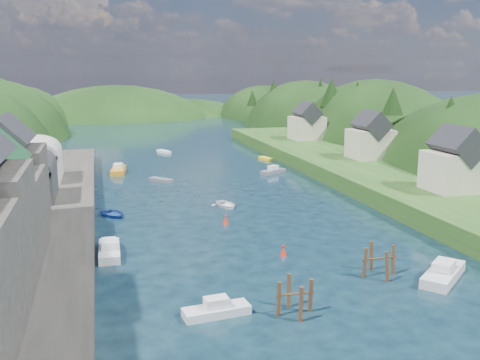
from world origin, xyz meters
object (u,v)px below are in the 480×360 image
object	(u,v)px
piling_cluster_near	(295,301)
channel_buoy_near	(283,251)
piling_cluster_far	(379,264)
channel_buoy_far	(226,220)

from	to	relation	value
piling_cluster_near	channel_buoy_near	size ratio (longest dim) A/B	2.95
piling_cluster_near	piling_cluster_far	distance (m)	11.09
channel_buoy_far	channel_buoy_near	bearing A→B (deg)	-76.54
piling_cluster_far	channel_buoy_far	bearing A→B (deg)	115.97
piling_cluster_near	channel_buoy_near	xyz separation A→B (m)	(3.44, 12.14, -0.57)
piling_cluster_far	channel_buoy_far	distance (m)	21.14
piling_cluster_far	channel_buoy_far	size ratio (longest dim) A/B	3.03
piling_cluster_near	piling_cluster_far	xyz separation A→B (m)	(9.81, 5.18, 0.00)
channel_buoy_near	piling_cluster_far	bearing A→B (deg)	-47.54
piling_cluster_far	channel_buoy_near	xyz separation A→B (m)	(-6.37, 6.96, -0.58)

